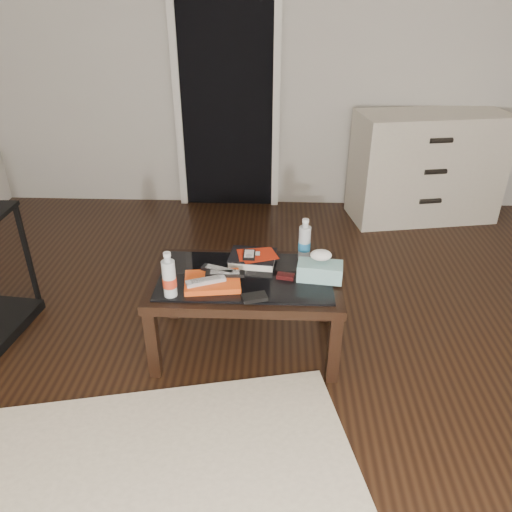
{
  "coord_description": "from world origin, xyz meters",
  "views": [
    {
      "loc": [
        0.03,
        -1.85,
        1.82
      ],
      "look_at": [
        -0.07,
        0.44,
        0.55
      ],
      "focal_mm": 35.0,
      "sensor_mm": 36.0,
      "label": 1
    }
  ],
  "objects_px": {
    "water_bottle_left": "(169,274)",
    "tissue_box": "(320,271)",
    "water_bottle_right": "(305,239)",
    "coffee_table": "(246,286)",
    "textbook": "(253,258)",
    "dresser": "(426,167)"
  },
  "relations": [
    {
      "from": "tissue_box",
      "to": "textbook",
      "type": "bearing_deg",
      "value": 162.96
    },
    {
      "from": "dresser",
      "to": "tissue_box",
      "type": "bearing_deg",
      "value": -129.11
    },
    {
      "from": "water_bottle_right",
      "to": "tissue_box",
      "type": "xyz_separation_m",
      "value": [
        0.07,
        -0.22,
        -0.07
      ]
    },
    {
      "from": "coffee_table",
      "to": "dresser",
      "type": "bearing_deg",
      "value": 52.55
    },
    {
      "from": "dresser",
      "to": "textbook",
      "type": "relative_size",
      "value": 5.08
    },
    {
      "from": "water_bottle_left",
      "to": "coffee_table",
      "type": "bearing_deg",
      "value": 29.39
    },
    {
      "from": "textbook",
      "to": "water_bottle_left",
      "type": "xyz_separation_m",
      "value": [
        -0.39,
        -0.35,
        0.1
      ]
    },
    {
      "from": "dresser",
      "to": "water_bottle_left",
      "type": "relative_size",
      "value": 5.34
    },
    {
      "from": "textbook",
      "to": "water_bottle_left",
      "type": "relative_size",
      "value": 1.05
    },
    {
      "from": "coffee_table",
      "to": "textbook",
      "type": "distance_m",
      "value": 0.17
    },
    {
      "from": "dresser",
      "to": "water_bottle_right",
      "type": "bearing_deg",
      "value": -134.04
    },
    {
      "from": "dresser",
      "to": "water_bottle_left",
      "type": "distance_m",
      "value": 2.7
    },
    {
      "from": "water_bottle_left",
      "to": "tissue_box",
      "type": "height_order",
      "value": "water_bottle_left"
    },
    {
      "from": "coffee_table",
      "to": "water_bottle_left",
      "type": "height_order",
      "value": "water_bottle_left"
    },
    {
      "from": "dresser",
      "to": "water_bottle_left",
      "type": "bearing_deg",
      "value": -141.11
    },
    {
      "from": "coffee_table",
      "to": "water_bottle_left",
      "type": "relative_size",
      "value": 4.2
    },
    {
      "from": "water_bottle_left",
      "to": "tissue_box",
      "type": "bearing_deg",
      "value": 14.09
    },
    {
      "from": "coffee_table",
      "to": "water_bottle_right",
      "type": "bearing_deg",
      "value": 33.04
    },
    {
      "from": "textbook",
      "to": "dresser",
      "type": "bearing_deg",
      "value": 56.59
    },
    {
      "from": "coffee_table",
      "to": "tissue_box",
      "type": "relative_size",
      "value": 4.35
    },
    {
      "from": "textbook",
      "to": "water_bottle_right",
      "type": "height_order",
      "value": "water_bottle_right"
    },
    {
      "from": "water_bottle_right",
      "to": "coffee_table",
      "type": "bearing_deg",
      "value": -146.96
    }
  ]
}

